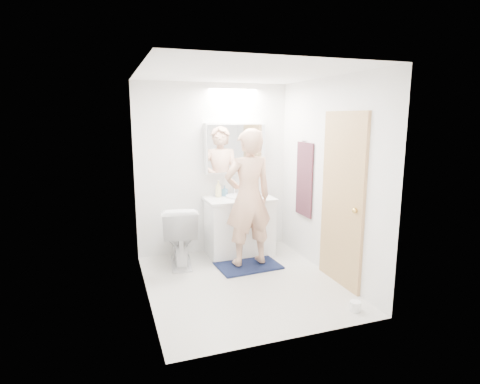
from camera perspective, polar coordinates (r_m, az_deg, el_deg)
name	(u,v)px	position (r m, az deg, el deg)	size (l,w,h in m)	color
floor	(243,283)	(4.73, 0.44, -13.18)	(2.50, 2.50, 0.00)	silver
ceiling	(243,73)	(4.34, 0.49, 17.11)	(2.50, 2.50, 0.00)	white
wall_back	(214,169)	(5.56, -3.90, 3.36)	(2.50, 2.50, 0.00)	white
wall_front	(294,207)	(3.25, 7.92, -2.25)	(2.50, 2.50, 0.00)	white
wall_left	(143,189)	(4.14, -14.01, 0.40)	(2.50, 2.50, 0.00)	white
wall_right	(328,178)	(4.86, 12.78, 1.99)	(2.50, 2.50, 0.00)	white
vanity_cabinet	(239,227)	(5.54, -0.11, -5.21)	(0.90, 0.55, 0.78)	white
countertop	(239,199)	(5.44, -0.11, -1.06)	(0.95, 0.58, 0.04)	white
sink_basin	(239,196)	(5.46, -0.21, -0.64)	(0.36, 0.36, 0.03)	white
faucet	(234,189)	(5.63, -0.84, 0.38)	(0.02, 0.02, 0.16)	silver
medicine_cabinet	(235,148)	(5.54, -0.72, 6.48)	(0.88, 0.14, 0.70)	white
mirror_panel	(237,148)	(5.47, -0.46, 6.42)	(0.84, 0.01, 0.66)	silver
toilet	(180,235)	(5.22, -8.85, -6.22)	(0.45, 0.79, 0.81)	white
bath_rug	(248,265)	(5.20, 1.19, -10.71)	(0.80, 0.55, 0.02)	#131D3D
person	(248,198)	(4.94, 1.23, -0.86)	(0.64, 0.42, 1.75)	#DFA886
door	(342,200)	(4.59, 14.77, -1.16)	(0.04, 0.80, 2.00)	tan
door_knob	(355,211)	(4.34, 16.50, -2.62)	(0.06, 0.06, 0.06)	gold
towel	(304,180)	(5.33, 9.42, 1.81)	(0.02, 0.42, 1.00)	#14283F
towel_hook	(305,141)	(5.26, 9.47, 7.40)	(0.02, 0.02, 0.07)	silver
soap_bottle_a	(218,189)	(5.48, -3.20, 0.45)	(0.09, 0.09, 0.23)	beige
soap_bottle_b	(225,191)	(5.54, -2.26, 0.17)	(0.07, 0.07, 0.15)	#528AB0
toothbrush_cup	(251,191)	(5.66, 1.69, 0.10)	(0.10, 0.10, 0.09)	#3D56B9
toilet_paper_roll	(355,306)	(4.27, 16.55, -15.76)	(0.11, 0.11, 0.10)	white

